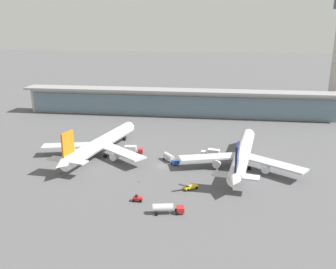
% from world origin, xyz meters
% --- Properties ---
extents(ground_plane, '(1200.00, 1200.00, 0.00)m').
position_xyz_m(ground_plane, '(0.00, 0.00, 0.00)').
color(ground_plane, '#515154').
extents(airliner_left_stand, '(43.99, 58.02, 15.57)m').
position_xyz_m(airliner_left_stand, '(-25.82, 7.74, 4.90)').
color(airliner_left_stand, white).
rests_on(airliner_left_stand, ground).
extents(airliner_centre_stand, '(44.47, 58.36, 15.57)m').
position_xyz_m(airliner_centre_stand, '(29.15, 2.77, 4.90)').
color(airliner_centre_stand, white).
rests_on(airliner_centre_stand, ground).
extents(service_truck_near_nose_red, '(2.89, 1.76, 2.05)m').
position_xyz_m(service_truck_near_nose_red, '(-2.77, -28.43, 0.87)').
color(service_truck_near_nose_red, '#B21E1E').
rests_on(service_truck_near_nose_red, ground).
extents(service_truck_under_wing_red, '(8.87, 3.95, 2.95)m').
position_xyz_m(service_truck_under_wing_red, '(6.83, -34.39, 1.71)').
color(service_truck_under_wing_red, '#B21E1E').
rests_on(service_truck_under_wing_red, ground).
extents(service_truck_mid_apron_yellow, '(6.17, 5.28, 2.70)m').
position_xyz_m(service_truck_mid_apron_yellow, '(11.96, -18.16, 0.81)').
color(service_truck_mid_apron_yellow, yellow).
rests_on(service_truck_mid_apron_yellow, ground).
extents(service_truck_by_tail_blue, '(7.18, 8.08, 2.95)m').
position_xyz_m(service_truck_by_tail_blue, '(2.56, 4.61, 1.71)').
color(service_truck_by_tail_blue, '#234C9E').
rests_on(service_truck_by_tail_blue, ground).
extents(service_truck_on_taxiway_red, '(7.45, 2.86, 3.10)m').
position_xyz_m(service_truck_on_taxiway_red, '(-13.86, 12.02, 1.69)').
color(service_truck_on_taxiway_red, '#B21E1E').
rests_on(service_truck_on_taxiway_red, ground).
extents(service_truck_at_far_stand_white, '(7.61, 3.71, 3.10)m').
position_xyz_m(service_truck_at_far_stand_white, '(17.94, 12.60, 1.69)').
color(service_truck_at_far_stand_white, silver).
rests_on(service_truck_at_far_stand_white, ground).
extents(terminal_building, '(183.60, 12.80, 15.20)m').
position_xyz_m(terminal_building, '(0.00, 78.41, 7.87)').
color(terminal_building, '#B2ADA3').
rests_on(terminal_building, ground).
extents(safety_cone_alpha, '(0.62, 0.62, 0.70)m').
position_xyz_m(safety_cone_alpha, '(-34.25, -11.68, 0.32)').
color(safety_cone_alpha, orange).
rests_on(safety_cone_alpha, ground).
extents(safety_cone_bravo, '(0.62, 0.62, 0.70)m').
position_xyz_m(safety_cone_bravo, '(-5.31, -15.00, 0.32)').
color(safety_cone_bravo, orange).
rests_on(safety_cone_bravo, ground).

